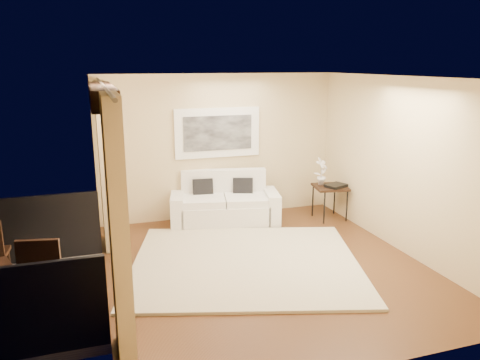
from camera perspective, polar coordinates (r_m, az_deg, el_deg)
floor at (r=6.95m, az=3.13°, el=-10.48°), size 5.00×5.00×0.00m
room_shell at (r=5.90m, az=-16.54°, el=9.95°), size 5.00×6.40×5.00m
balcony at (r=6.56m, az=-25.58°, el=-11.81°), size 1.81×2.60×1.17m
curtains at (r=6.09m, az=-15.57°, el=-1.20°), size 0.16×4.80×2.64m
artwork at (r=8.74m, az=-2.74°, el=5.77°), size 1.62×0.07×0.92m
rug at (r=7.01m, az=0.70°, el=-10.04°), size 3.96×3.67×0.04m
sofa at (r=8.68m, az=-1.90°, el=-3.01°), size 2.09×1.23×0.94m
side_table at (r=8.95m, az=10.94°, el=-1.08°), size 0.67×0.67×0.64m
tray at (r=8.88m, az=11.61°, el=-0.67°), size 0.46×0.41×0.05m
orchid at (r=8.92m, az=9.89°, el=1.05°), size 0.33×0.29×0.52m
balcony_chair_near at (r=5.55m, az=-23.38°, el=-11.30°), size 0.54×0.54×1.06m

